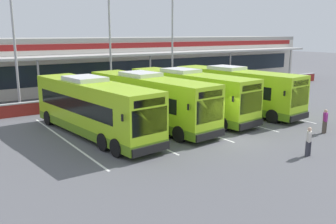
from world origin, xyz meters
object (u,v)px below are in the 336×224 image
object	(u,v)px
coach_bus_left_centre	(149,101)
coach_bus_centre	(189,95)
pedestrian_in_dark_coat	(325,120)
pedestrian_near_bin	(309,141)
coach_bus_leftmost	(93,109)
lamp_post_east	(172,36)
coach_bus_right_centre	(235,90)
lamp_post_west	(14,36)
lamp_post_centre	(110,36)

from	to	relation	value
coach_bus_left_centre	coach_bus_centre	distance (m)	3.99
pedestrian_in_dark_coat	pedestrian_near_bin	bearing A→B (deg)	-156.00
coach_bus_leftmost	pedestrian_near_bin	size ratio (longest dim) A/B	7.62
pedestrian_in_dark_coat	coach_bus_left_centre	bearing A→B (deg)	135.03
pedestrian_in_dark_coat	lamp_post_east	bearing A→B (deg)	86.19
coach_bus_right_centre	pedestrian_in_dark_coat	bearing A→B (deg)	-90.24
coach_bus_centre	pedestrian_in_dark_coat	bearing A→B (deg)	-63.02
lamp_post_west	lamp_post_east	world-z (taller)	same
coach_bus_left_centre	lamp_post_east	size ratio (longest dim) A/B	1.12
coach_bus_centre	lamp_post_centre	world-z (taller)	lamp_post_centre
coach_bus_centre	pedestrian_near_bin	size ratio (longest dim) A/B	7.62
coach_bus_left_centre	pedestrian_near_bin	world-z (taller)	coach_bus_left_centre
lamp_post_centre	pedestrian_near_bin	bearing A→B (deg)	-86.58
coach_bus_centre	pedestrian_near_bin	distance (m)	11.21
lamp_post_west	coach_bus_right_centre	bearing A→B (deg)	-33.77
coach_bus_centre	lamp_post_west	xyz separation A→B (m)	(-10.63, 9.75, 4.50)
coach_bus_leftmost	lamp_post_east	xyz separation A→B (m)	(14.22, 11.34, 4.50)
coach_bus_leftmost	coach_bus_centre	size ratio (longest dim) A/B	1.00
coach_bus_right_centre	pedestrian_in_dark_coat	world-z (taller)	coach_bus_right_centre
pedestrian_near_bin	lamp_post_centre	size ratio (longest dim) A/B	0.15
lamp_post_centre	lamp_post_east	xyz separation A→B (m)	(7.55, 0.18, 0.00)
coach_bus_centre	lamp_post_east	size ratio (longest dim) A/B	1.12
coach_bus_right_centre	lamp_post_west	world-z (taller)	lamp_post_west
pedestrian_near_bin	lamp_post_west	xyz separation A→B (m)	(-10.24, 20.91, 5.42)
coach_bus_left_centre	pedestrian_near_bin	xyz separation A→B (m)	(3.58, -10.73, -0.91)
coach_bus_left_centre	lamp_post_centre	world-z (taller)	lamp_post_centre
coach_bus_right_centre	lamp_post_centre	size ratio (longest dim) A/B	1.12
coach_bus_centre	pedestrian_in_dark_coat	size ratio (longest dim) A/B	7.62
pedestrian_in_dark_coat	pedestrian_near_bin	distance (m)	5.42
pedestrian_in_dark_coat	pedestrian_near_bin	world-z (taller)	same
coach_bus_right_centre	pedestrian_near_bin	bearing A→B (deg)	-114.93
lamp_post_west	coach_bus_centre	bearing A→B (deg)	-42.52
coach_bus_centre	lamp_post_east	distance (m)	12.96
pedestrian_near_bin	coach_bus_leftmost	bearing A→B (deg)	127.28
pedestrian_in_dark_coat	lamp_post_centre	world-z (taller)	lamp_post_centre
coach_bus_centre	lamp_post_west	world-z (taller)	lamp_post_west
coach_bus_right_centre	pedestrian_near_bin	distance (m)	11.87
coach_bus_left_centre	coach_bus_centre	size ratio (longest dim) A/B	1.00
coach_bus_leftmost	pedestrian_near_bin	world-z (taller)	coach_bus_leftmost
pedestrian_in_dark_coat	lamp_post_centre	size ratio (longest dim) A/B	0.15
coach_bus_leftmost	pedestrian_in_dark_coat	xyz separation A→B (m)	(12.91, -8.26, -0.91)
pedestrian_in_dark_coat	lamp_post_west	size ratio (longest dim) A/B	0.15
pedestrian_near_bin	lamp_post_west	bearing A→B (deg)	116.09
coach_bus_centre	lamp_post_centre	bearing A→B (deg)	99.14
coach_bus_leftmost	coach_bus_centre	bearing A→B (deg)	4.81
coach_bus_leftmost	coach_bus_left_centre	world-z (taller)	same
lamp_post_centre	lamp_post_east	size ratio (longest dim) A/B	1.00
pedestrian_in_dark_coat	lamp_post_centre	xyz separation A→B (m)	(-6.24, 19.42, 5.42)
coach_bus_leftmost	coach_bus_centre	world-z (taller)	same
coach_bus_right_centre	lamp_post_east	xyz separation A→B (m)	(1.27, 11.07, 4.50)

